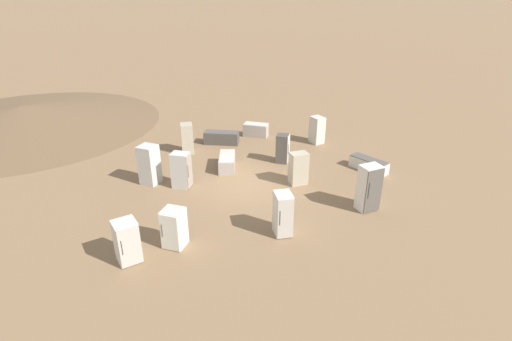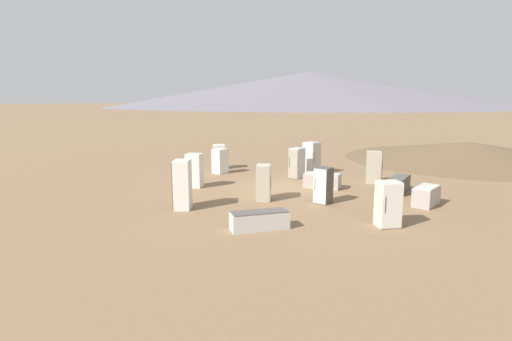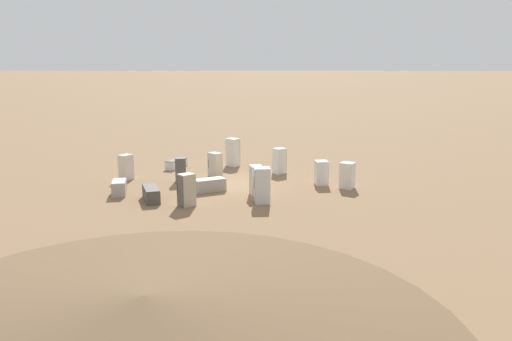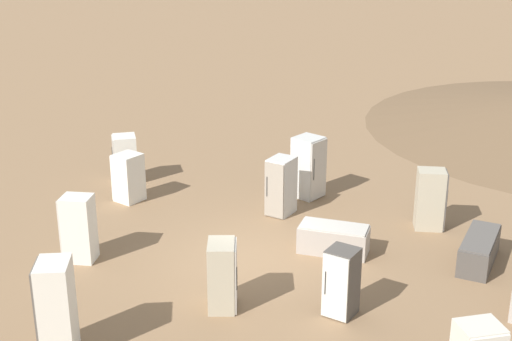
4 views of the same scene
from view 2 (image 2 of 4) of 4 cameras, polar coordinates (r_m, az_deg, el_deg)
ground_plane at (r=18.90m, az=3.31°, el=-2.67°), size 1000.00×1000.00×0.00m
mountain_ridge_0 at (r=262.05m, az=7.82°, el=11.43°), size 252.36×252.36×21.81m
dirt_mound at (r=32.10m, az=27.94°, el=2.53°), size 16.99×16.99×1.22m
discarded_fridge_0 at (r=19.32m, az=9.43°, el=-1.45°), size 1.46×1.84×0.70m
discarded_fridge_1 at (r=16.68m, az=1.10°, el=-1.74°), size 0.95×0.96×1.50m
discarded_fridge_2 at (r=13.91m, az=18.37°, el=-4.59°), size 0.93×0.91×1.53m
discarded_fridge_3 at (r=21.56m, az=5.83°, el=1.06°), size 0.91×0.77×1.61m
discarded_fridge_4 at (r=16.43m, az=9.60°, el=-2.11°), size 0.74×0.71×1.47m
discarded_fridge_5 at (r=15.57m, az=-10.51°, el=-2.00°), size 0.98×1.00×1.91m
discarded_fridge_6 at (r=19.39m, az=-8.80°, el=0.01°), size 0.92×0.94×1.63m
discarded_fridge_7 at (r=21.01m, az=16.50°, el=0.46°), size 0.94×0.96×1.62m
discarded_fridge_8 at (r=22.84m, az=7.94°, el=1.77°), size 0.80×0.85×1.81m
discarded_fridge_9 at (r=17.31m, az=23.15°, el=-3.36°), size 1.54×0.98×0.77m
discarded_fridge_10 at (r=19.28m, az=19.66°, el=-1.93°), size 2.05×1.31×0.71m
discarded_fridge_11 at (r=22.95m, az=-5.16°, el=1.35°), size 0.80×0.81×1.40m
discarded_fridge_12 at (r=24.51m, az=-5.32°, el=1.99°), size 0.97×0.97×1.48m
discarded_fridge_13 at (r=13.07m, az=0.52°, el=-7.12°), size 2.00×1.27×0.60m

